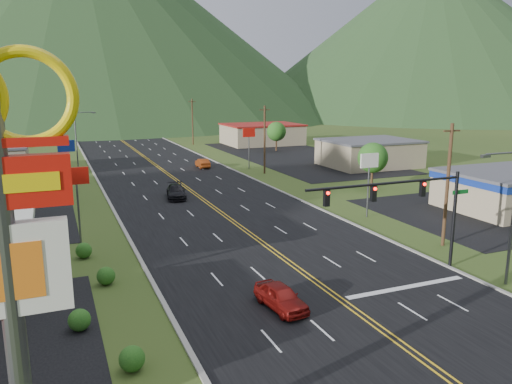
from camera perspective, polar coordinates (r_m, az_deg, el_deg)
name	(u,v)px	position (r m, az deg, el deg)	size (l,w,h in m)	color
pylon_sign	(3,224)	(14.88, -26.95, -3.23)	(4.32, 0.60, 14.00)	#59595E
traffic_signal	(410,200)	(35.24, 17.18, -0.84)	(13.10, 0.43, 7.00)	black
streetlight_east	(510,209)	(35.77, 27.07, -1.70)	(3.28, 0.25, 9.00)	#59595E
streetlight_west	(78,136)	(82.83, -19.67, 6.06)	(3.28, 0.25, 9.00)	#59595E
building_east_mid	(369,153)	(83.21, 12.79, 4.39)	(14.40, 11.40, 4.30)	tan
building_east_far	(262,134)	(111.80, 0.69, 6.64)	(16.40, 12.40, 4.50)	tan
pole_sign_west_a	(76,184)	(43.13, -19.83, 0.90)	(2.00, 0.18, 6.40)	#59595E
pole_sign_west_b	(67,151)	(64.87, -20.84, 4.37)	(2.00, 0.18, 6.40)	#59595E
pole_sign_east_a	(369,167)	(50.12, 12.81, 2.80)	(2.00, 0.18, 6.40)	#59595E
pole_sign_east_b	(249,137)	(78.23, -0.81, 6.35)	(2.00, 0.18, 6.40)	#59595E
tree_west_a	(9,173)	(58.24, -26.41, 1.94)	(3.84, 3.84, 5.82)	#382314
tree_east_a	(373,158)	(65.13, 13.21, 3.83)	(3.84, 3.84, 5.82)	#382314
tree_east_b	(276,132)	(99.91, 2.35, 6.92)	(3.84, 3.84, 5.82)	#382314
utility_pole_a	(448,184)	(42.81, 21.04, 0.83)	(1.60, 0.28, 10.00)	#382314
utility_pole_b	(265,139)	(73.82, 0.99, 6.06)	(1.60, 0.28, 10.00)	#382314
utility_pole_c	(193,121)	(111.53, -7.27, 8.01)	(1.60, 0.28, 10.00)	#382314
utility_pole_d	(156,112)	(150.43, -11.34, 8.91)	(1.60, 0.28, 10.00)	#382314
mountain_n	(80,13)	(234.78, -19.46, 18.69)	(220.00, 220.00, 85.00)	#1C3D1B
mountain_ne	(430,36)	(250.54, 19.28, 16.52)	(180.00, 180.00, 70.00)	#1C3D1B
car_red_near	(281,297)	(29.90, 2.86, -11.94)	(1.70, 4.22, 1.44)	maroon
car_dark_mid	(176,192)	(58.68, -9.10, 0.01)	(2.11, 5.20, 1.51)	black
car_red_far	(203,163)	(79.97, -6.12, 3.28)	(1.52, 4.36, 1.44)	#8E350F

